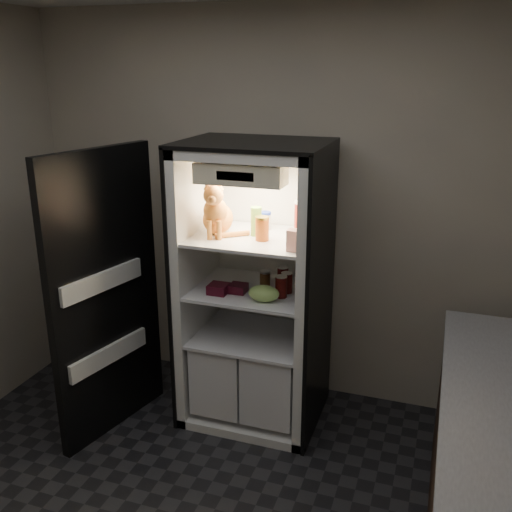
% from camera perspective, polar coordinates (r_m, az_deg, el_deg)
% --- Properties ---
extents(room_shell, '(3.60, 3.60, 3.60)m').
position_cam_1_polar(room_shell, '(2.32, -11.16, 1.04)').
color(room_shell, white).
rests_on(room_shell, floor).
extents(refrigerator, '(0.90, 0.72, 1.88)m').
position_cam_1_polar(refrigerator, '(3.79, 0.00, -5.00)').
color(refrigerator, white).
rests_on(refrigerator, floor).
extents(fridge_door, '(0.26, 0.86, 1.85)m').
position_cam_1_polar(fridge_door, '(3.72, -14.78, -4.07)').
color(fridge_door, black).
rests_on(fridge_door, floor).
extents(tabby_cat, '(0.33, 0.36, 0.37)m').
position_cam_1_polar(tabby_cat, '(3.56, -3.93, 4.24)').
color(tabby_cat, orange).
rests_on(tabby_cat, refrigerator).
extents(parmesan_shaker, '(0.07, 0.07, 0.18)m').
position_cam_1_polar(parmesan_shaker, '(3.56, 0.02, 3.49)').
color(parmesan_shaker, '#24842B').
rests_on(parmesan_shaker, refrigerator).
extents(mayo_tub, '(0.08, 0.08, 0.11)m').
position_cam_1_polar(mayo_tub, '(3.71, 0.89, 3.58)').
color(mayo_tub, white).
rests_on(mayo_tub, refrigerator).
extents(salsa_jar, '(0.08, 0.08, 0.15)m').
position_cam_1_polar(salsa_jar, '(3.46, 0.62, 2.77)').
color(salsa_jar, '#9B120E').
rests_on(salsa_jar, refrigerator).
extents(pepper_jar, '(0.13, 0.13, 0.22)m').
position_cam_1_polar(pepper_jar, '(3.57, 4.89, 3.80)').
color(pepper_jar, '#AA2C16').
rests_on(pepper_jar, refrigerator).
extents(cream_carton, '(0.07, 0.07, 0.13)m').
position_cam_1_polar(cream_carton, '(3.27, 3.80, 1.58)').
color(cream_carton, white).
rests_on(cream_carton, refrigerator).
extents(soda_can_a, '(0.07, 0.07, 0.13)m').
position_cam_1_polar(soda_can_a, '(3.69, 2.70, -2.09)').
color(soda_can_a, black).
rests_on(soda_can_a, refrigerator).
extents(soda_can_b, '(0.07, 0.07, 0.13)m').
position_cam_1_polar(soda_can_b, '(3.60, 3.09, -2.67)').
color(soda_can_b, black).
rests_on(soda_can_b, refrigerator).
extents(soda_can_c, '(0.07, 0.07, 0.14)m').
position_cam_1_polar(soda_can_c, '(3.52, 2.53, -3.08)').
color(soda_can_c, black).
rests_on(soda_can_c, refrigerator).
extents(condiment_jar, '(0.07, 0.07, 0.09)m').
position_cam_1_polar(condiment_jar, '(3.72, 0.91, -2.21)').
color(condiment_jar, brown).
rests_on(condiment_jar, refrigerator).
extents(grape_bag, '(0.19, 0.14, 0.10)m').
position_cam_1_polar(grape_bag, '(3.47, 0.79, -3.75)').
color(grape_bag, '#8EB353').
rests_on(grape_bag, refrigerator).
extents(berry_box_left, '(0.12, 0.12, 0.06)m').
position_cam_1_polar(berry_box_left, '(3.60, -3.78, -3.29)').
color(berry_box_left, '#530D23').
rests_on(berry_box_left, refrigerator).
extents(berry_box_right, '(0.11, 0.11, 0.05)m').
position_cam_1_polar(berry_box_right, '(3.61, -1.80, -3.24)').
color(berry_box_right, '#530D23').
rests_on(berry_box_right, refrigerator).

